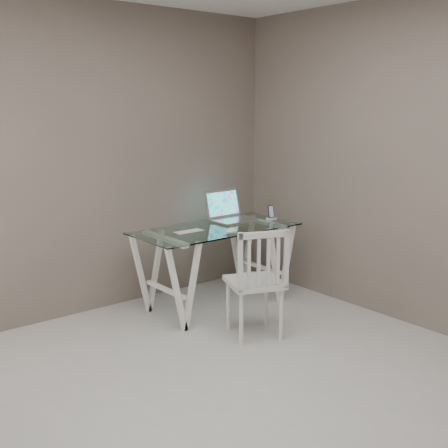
# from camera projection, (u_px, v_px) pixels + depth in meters

# --- Properties ---
(room) EXTENTS (4.50, 4.52, 2.71)m
(room) POSITION_uv_depth(u_px,v_px,m) (247.00, 126.00, 3.00)
(room) COLOR #ADAAA5
(room) RESTS_ON ground
(desk) EXTENTS (1.50, 0.70, 0.75)m
(desk) POSITION_uv_depth(u_px,v_px,m) (216.00, 267.00, 5.11)
(desk) COLOR silver
(desk) RESTS_ON ground
(chair) EXTENTS (0.54, 0.54, 0.90)m
(chair) POSITION_uv_depth(u_px,v_px,m) (258.00, 278.00, 4.39)
(chair) COLOR silver
(chair) RESTS_ON ground
(laptop) EXTENTS (0.40, 0.35, 0.28)m
(laptop) POSITION_uv_depth(u_px,v_px,m) (229.00, 213.00, 5.37)
(laptop) COLOR silver
(laptop) RESTS_ON desk
(keyboard) EXTENTS (0.28, 0.12, 0.01)m
(keyboard) POSITION_uv_depth(u_px,v_px,m) (189.00, 232.00, 4.86)
(keyboard) COLOR silver
(keyboard) RESTS_ON desk
(mouse) EXTENTS (0.12, 0.07, 0.04)m
(mouse) POSITION_uv_depth(u_px,v_px,m) (232.00, 231.00, 4.82)
(mouse) COLOR white
(mouse) RESTS_ON desk
(phone_dock) EXTENTS (0.07, 0.07, 0.14)m
(phone_dock) POSITION_uv_depth(u_px,v_px,m) (271.00, 216.00, 5.39)
(phone_dock) COLOR white
(phone_dock) RESTS_ON desk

